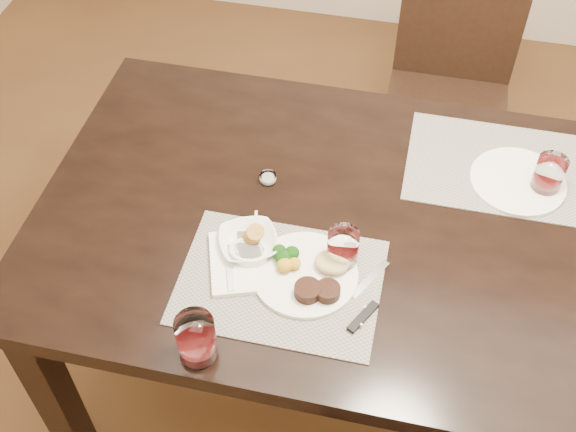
% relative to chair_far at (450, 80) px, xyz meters
% --- Properties ---
extents(ground_plane, '(4.50, 4.50, 0.00)m').
position_rel_chair_far_xyz_m(ground_plane, '(0.00, -0.93, -0.50)').
color(ground_plane, '#402614').
rests_on(ground_plane, ground).
extents(dining_table, '(2.00, 1.00, 0.75)m').
position_rel_chair_far_xyz_m(dining_table, '(0.00, -0.93, 0.16)').
color(dining_table, black).
rests_on(dining_table, ground).
extents(chair_far, '(0.42, 0.42, 0.90)m').
position_rel_chair_far_xyz_m(chair_far, '(0.00, 0.00, 0.00)').
color(chair_far, black).
rests_on(chair_far, ground).
extents(placemat_near, '(0.46, 0.34, 0.00)m').
position_rel_chair_far_xyz_m(placemat_near, '(-0.35, -1.16, 0.25)').
color(placemat_near, gray).
rests_on(placemat_near, dining_table).
extents(placemat_far, '(0.46, 0.34, 0.00)m').
position_rel_chair_far_xyz_m(placemat_far, '(0.12, -0.67, 0.25)').
color(placemat_far, gray).
rests_on(placemat_far, dining_table).
extents(dinner_plate, '(0.24, 0.24, 0.04)m').
position_rel_chair_far_xyz_m(dinner_plate, '(-0.28, -1.13, 0.26)').
color(dinner_plate, white).
rests_on(dinner_plate, placemat_near).
extents(napkin_fork, '(0.16, 0.21, 0.02)m').
position_rel_chair_far_xyz_m(napkin_fork, '(-0.46, -1.13, 0.26)').
color(napkin_fork, white).
rests_on(napkin_fork, placemat_near).
extents(steak_knife, '(0.08, 0.22, 0.01)m').
position_rel_chair_far_xyz_m(steak_knife, '(-0.15, -1.19, 0.26)').
color(steak_knife, silver).
rests_on(steak_knife, placemat_near).
extents(cracker_bowl, '(0.18, 0.18, 0.06)m').
position_rel_chair_far_xyz_m(cracker_bowl, '(-0.44, -1.07, 0.27)').
color(cracker_bowl, white).
rests_on(cracker_bowl, placemat_near).
extents(sauce_ramekin, '(0.09, 0.14, 0.07)m').
position_rel_chair_far_xyz_m(sauce_ramekin, '(-0.43, -1.11, 0.27)').
color(sauce_ramekin, white).
rests_on(sauce_ramekin, placemat_near).
extents(wine_glass_near, '(0.07, 0.07, 0.10)m').
position_rel_chair_far_xyz_m(wine_glass_near, '(-0.22, -1.07, 0.30)').
color(wine_glass_near, white).
rests_on(wine_glass_near, placemat_near).
extents(far_plate, '(0.24, 0.24, 0.01)m').
position_rel_chair_far_xyz_m(far_plate, '(0.18, -0.72, 0.26)').
color(far_plate, white).
rests_on(far_plate, placemat_far).
extents(wine_glass_far, '(0.07, 0.07, 0.10)m').
position_rel_chair_far_xyz_m(wine_glass_far, '(0.25, -0.73, 0.30)').
color(wine_glass_far, white).
rests_on(wine_glass_far, placemat_far).
extents(wine_glass_side, '(0.08, 0.08, 0.11)m').
position_rel_chair_far_xyz_m(wine_glass_side, '(-0.47, -1.37, 0.30)').
color(wine_glass_side, white).
rests_on(wine_glass_side, dining_table).
extents(salt_cellar, '(0.04, 0.04, 0.02)m').
position_rel_chair_far_xyz_m(salt_cellar, '(-0.45, -0.85, 0.26)').
color(salt_cellar, white).
rests_on(salt_cellar, dining_table).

